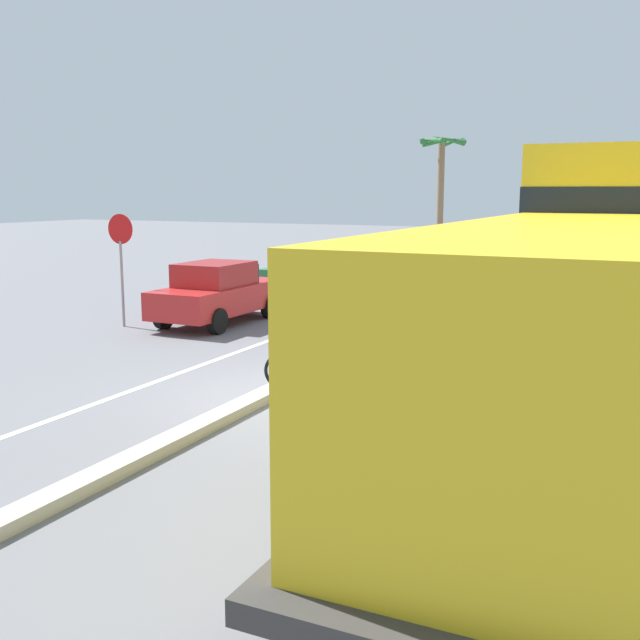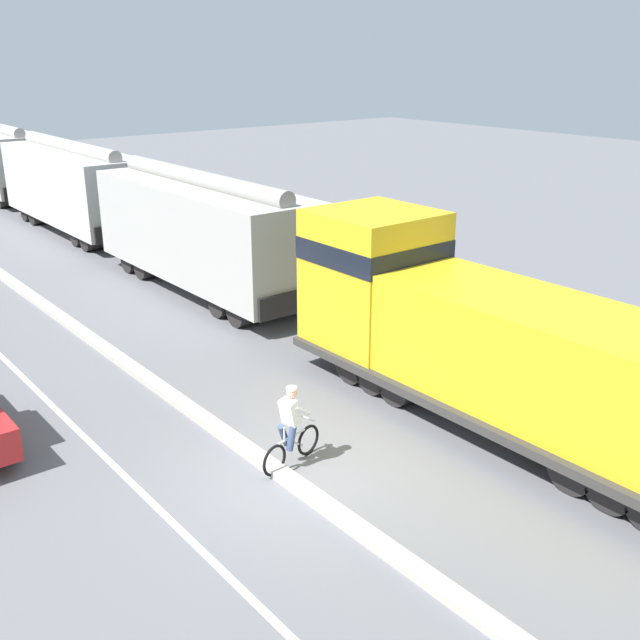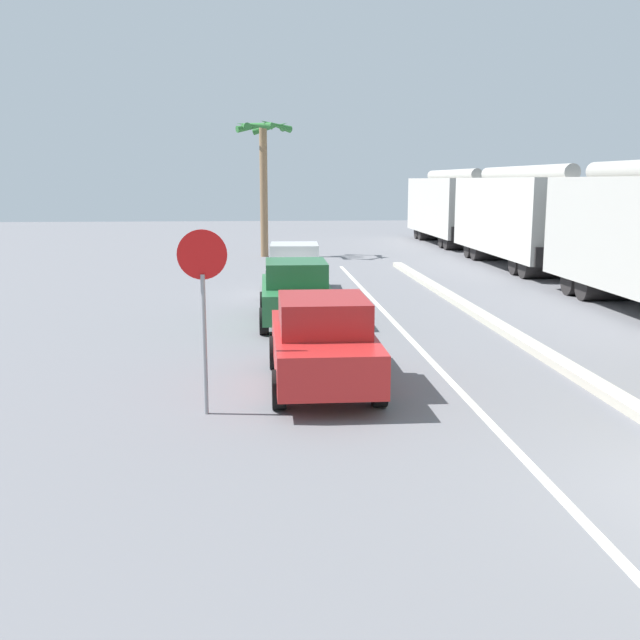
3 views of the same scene
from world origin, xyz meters
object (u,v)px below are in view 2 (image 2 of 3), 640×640
at_px(locomotive, 481,343).
at_px(hopper_car_middle, 73,187).
at_px(cyclist, 291,429).
at_px(hopper_car_lead, 203,233).

distance_m(locomotive, hopper_car_middle, 23.76).
height_order(hopper_car_middle, cyclist, hopper_car_middle).
xyz_separation_m(locomotive, hopper_car_middle, (0.00, 23.76, 0.28)).
relative_size(hopper_car_middle, cyclist, 6.18).
bearing_deg(cyclist, hopper_car_lead, 67.67).
distance_m(hopper_car_lead, cyclist, 12.25).
height_order(hopper_car_lead, cyclist, hopper_car_lead).
xyz_separation_m(hopper_car_lead, cyclist, (-4.63, -11.27, -1.26)).
bearing_deg(locomotive, hopper_car_middle, 90.00).
bearing_deg(locomotive, hopper_car_lead, 90.00).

